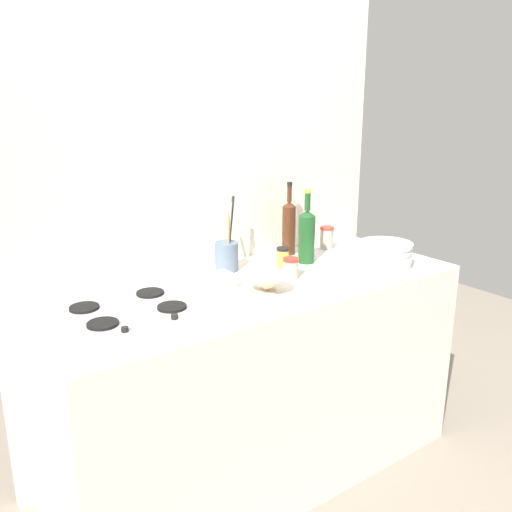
% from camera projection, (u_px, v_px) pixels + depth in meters
% --- Properties ---
extents(ground_plane, '(6.00, 6.00, 0.00)m').
position_uv_depth(ground_plane, '(256.00, 468.00, 2.55)').
color(ground_plane, gray).
rests_on(ground_plane, ground).
extents(counter_block, '(1.80, 0.70, 0.90)m').
position_uv_depth(counter_block, '(256.00, 381.00, 2.42)').
color(counter_block, silver).
rests_on(counter_block, ground).
extents(backsplash_panel, '(1.90, 0.06, 2.47)m').
position_uv_depth(backsplash_panel, '(207.00, 191.00, 2.50)').
color(backsplash_panel, beige).
rests_on(backsplash_panel, ground).
extents(stovetop_hob, '(0.51, 0.39, 0.04)m').
position_uv_depth(stovetop_hob, '(128.00, 311.00, 1.97)').
color(stovetop_hob, '#B2B2B7').
rests_on(stovetop_hob, counter_block).
extents(plate_stack, '(0.25, 0.25, 0.11)m').
position_uv_depth(plate_stack, '(384.00, 255.00, 2.50)').
color(plate_stack, white).
rests_on(plate_stack, counter_block).
extents(wine_bottle_leftmost, '(0.08, 0.08, 0.34)m').
position_uv_depth(wine_bottle_leftmost, '(307.00, 235.00, 2.55)').
color(wine_bottle_leftmost, '#19471E').
rests_on(wine_bottle_leftmost, counter_block).
extents(wine_bottle_mid_left, '(0.07, 0.07, 0.35)m').
position_uv_depth(wine_bottle_mid_left, '(289.00, 227.00, 2.68)').
color(wine_bottle_mid_left, '#472314').
rests_on(wine_bottle_mid_left, counter_block).
extents(mixing_bowl, '(0.17, 0.17, 0.07)m').
position_uv_depth(mixing_bowl, '(267.00, 284.00, 2.18)').
color(mixing_bowl, beige).
rests_on(mixing_bowl, counter_block).
extents(butter_dish, '(0.15, 0.09, 0.07)m').
position_uv_depth(butter_dish, '(215.00, 283.00, 2.21)').
color(butter_dish, white).
rests_on(butter_dish, counter_block).
extents(utensil_crock, '(0.10, 0.10, 0.33)m').
position_uv_depth(utensil_crock, '(228.00, 254.00, 2.45)').
color(utensil_crock, slate).
rests_on(utensil_crock, counter_block).
extents(condiment_jar_front, '(0.07, 0.07, 0.11)m').
position_uv_depth(condiment_jar_front, '(327.00, 238.00, 2.80)').
color(condiment_jar_front, '#9E998C').
rests_on(condiment_jar_front, counter_block).
extents(condiment_jar_rear, '(0.07, 0.07, 0.09)m').
position_uv_depth(condiment_jar_rear, '(291.00, 268.00, 2.36)').
color(condiment_jar_rear, '#9E998C').
rests_on(condiment_jar_rear, counter_block).
extents(condiment_jar_spare, '(0.06, 0.06, 0.09)m').
position_uv_depth(condiment_jar_spare, '(283.00, 257.00, 2.50)').
color(condiment_jar_spare, gold).
rests_on(condiment_jar_spare, counter_block).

